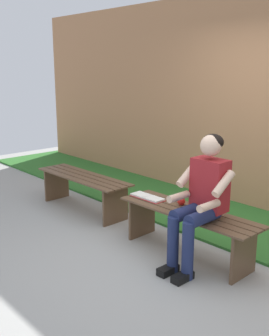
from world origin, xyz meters
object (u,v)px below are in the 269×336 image
(person_seated, at_px, (201,196))
(book_open, at_px, (148,197))
(bench_far, at_px, (83,185))
(apple, at_px, (181,201))
(bench_near, at_px, (188,222))

(person_seated, height_order, book_open, person_seated)
(person_seated, bearing_deg, bench_far, -2.86)
(apple, relative_size, book_open, 0.20)
(person_seated, bearing_deg, apple, -24.39)
(person_seated, relative_size, book_open, 3.10)
(bench_near, distance_m, bench_far, 1.82)
(book_open, bearing_deg, apple, -166.76)
(person_seated, relative_size, apple, 15.33)
(apple, bearing_deg, bench_far, 2.67)
(bench_far, relative_size, person_seated, 1.22)
(person_seated, bearing_deg, bench_near, -23.26)
(bench_far, bearing_deg, bench_near, -180.00)
(bench_near, distance_m, book_open, 0.58)
(bench_near, relative_size, bench_far, 1.00)
(person_seated, distance_m, book_open, 0.83)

